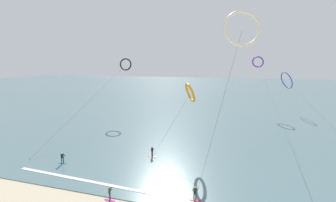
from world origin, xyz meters
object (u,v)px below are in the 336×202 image
Objects in this scene: surfer_magenta at (110,194)px; kite_cobalt at (287,80)px; surfer_crimson at (195,194)px; surfer_coral at (152,152)px; kite_amber at (190,93)px; kite_ivory at (242,29)px; kite_violet at (258,62)px; surfer_teal at (62,159)px; kite_charcoal at (126,64)px.

surfer_magenta is 61.53m from kite_cobalt.
surfer_crimson reaches higher than surfer_magenta.
kite_amber is at bearing -95.08° from surfer_coral.
kite_ivory is 1.75× the size of kite_amber.
kite_ivory reaches higher than kite_violet.
kite_cobalt is at bearing -73.96° from surfer_crimson.
surfer_crimson is at bearing 101.11° from surfer_teal.
surfer_magenta is at bearing 132.64° from kite_amber.
kite_violet reaches higher than surfer_magenta.
kite_ivory is at bearing -90.27° from surfer_magenta.
kite_amber is 30.50m from kite_charcoal.
surfer_teal is (-20.47, 3.58, 0.00)m from surfer_crimson.
surfer_crimson is (9.06, 2.40, 0.08)m from surfer_magenta.
kite_amber is (-7.20, 10.10, -8.52)m from kite_ivory.
surfer_teal is 22.29m from kite_amber.
surfer_magenta is 58.94m from kite_violet.
kite_amber is at bearing -47.29° from kite_charcoal.
kite_violet reaches higher than surfer_teal.
kite_amber reaches higher than surfer_crimson.
surfer_coral is 0.03× the size of kite_violet.
kite_cobalt is at bearing -54.37° from surfer_magenta.
surfer_magenta is 0.08× the size of kite_ivory.
kite_charcoal is 0.65× the size of kite_violet.
kite_charcoal is at bearing 116.60° from kite_ivory.
kite_violet is (20.68, 53.28, 14.41)m from surfer_magenta.
kite_violet is (11.62, 50.88, 14.33)m from surfer_crimson.
surfer_coral is 0.05× the size of kite_charcoal.
surfer_coral reaches higher than surfer_magenta.
surfer_coral is at bearing -60.49° from kite_charcoal.
kite_amber is (5.99, 16.38, 9.33)m from surfer_magenta.
kite_ivory is 15.05m from kite_amber.
surfer_crimson and surfer_coral have the same top height.
surfer_magenta is 42.68m from kite_charcoal.
surfer_coral is (0.79, 11.75, 0.08)m from surfer_magenta.
surfer_coral is at bearing 139.50° from kite_ivory.
kite_cobalt is 4.40× the size of kite_amber.
kite_ivory is 0.42× the size of kite_violet.
kite_violet is (36.58, 16.13, 0.68)m from kite_charcoal.
kite_ivory is at bearing -171.80° from kite_amber.
surfer_teal is 1.00× the size of surfer_coral.
kite_violet is at bearing -65.32° from surfer_crimson.
kite_ivory is (-15.98, -47.15, 8.90)m from kite_cobalt.
kite_amber is 0.36× the size of kite_charcoal.
surfer_magenta is 12.88m from surfer_teal.
surfer_coral is (12.20, 5.77, 0.00)m from surfer_teal.
kite_violet is at bearing 64.25° from kite_ivory.
surfer_crimson is 0.05× the size of kite_charcoal.
kite_ivory is 0.64× the size of kite_charcoal.
kite_violet is at bearing -72.35° from surfer_coral.
kite_violet is (19.89, 41.53, 14.33)m from surfer_coral.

